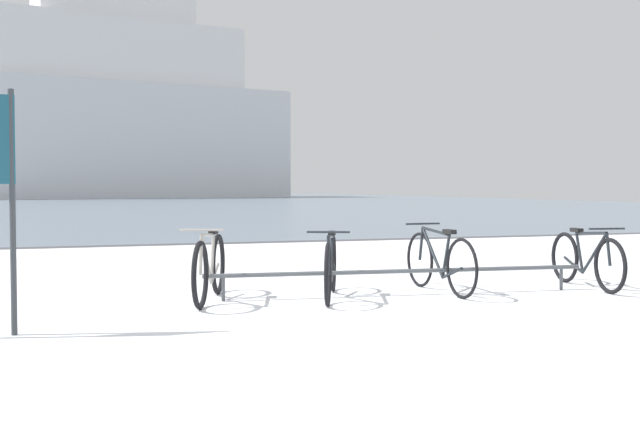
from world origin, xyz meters
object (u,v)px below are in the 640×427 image
Objects in this scene: bicycle_0 at (210,268)px; bicycle_1 at (331,267)px; ferry_ship at (120,113)px; bicycle_2 at (439,262)px; bicycle_3 at (586,260)px.

bicycle_1 is at bearing -9.76° from bicycle_0.
bicycle_1 is 0.04× the size of ferry_ship.
bicycle_2 reaches higher than bicycle_1.
bicycle_0 is at bearing 176.40° from bicycle_2.
bicycle_1 is at bearing -91.06° from ferry_ship.
bicycle_0 is 1.35m from bicycle_1.
ferry_ship reaches higher than bicycle_1.
bicycle_1 is at bearing 177.43° from bicycle_3.
ferry_ship is at bearing 91.43° from bicycle_3.
bicycle_0 is at bearing 175.35° from bicycle_3.
ferry_ship is (-1.90, 76.25, 9.01)m from bicycle_3.
bicycle_3 is 76.80m from ferry_ship.
bicycle_3 is (4.64, -0.38, -0.02)m from bicycle_0.
bicycle_1 is 0.96× the size of bicycle_2.
bicycle_1 is 76.64m from ferry_ship.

